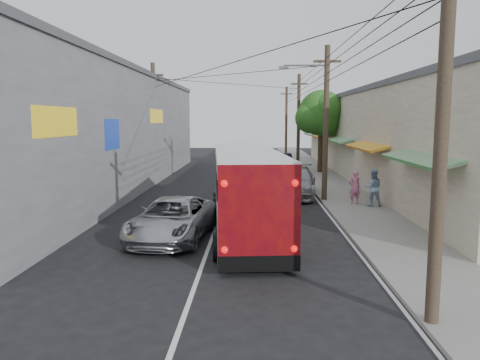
{
  "coord_description": "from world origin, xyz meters",
  "views": [
    {
      "loc": [
        1.52,
        -11.33,
        4.26
      ],
      "look_at": [
        0.89,
        9.48,
        1.58
      ],
      "focal_mm": 35.0,
      "sensor_mm": 36.0,
      "label": 1
    }
  ],
  "objects_px": {
    "parked_suv": "(295,182)",
    "pedestrian_near": "(355,187)",
    "jeepney": "(172,219)",
    "parked_car_mid": "(286,170)",
    "parked_car_far": "(282,163)",
    "pedestrian_far": "(373,188)",
    "coach_bus": "(245,189)"
  },
  "relations": [
    {
      "from": "parked_suv",
      "to": "pedestrian_near",
      "type": "xyz_separation_m",
      "value": [
        2.7,
        -3.01,
        0.13
      ]
    },
    {
      "from": "jeepney",
      "to": "parked_suv",
      "type": "bearing_deg",
      "value": 67.89
    },
    {
      "from": "parked_car_mid",
      "to": "parked_car_far",
      "type": "distance_m",
      "value": 4.94
    },
    {
      "from": "parked_suv",
      "to": "pedestrian_near",
      "type": "distance_m",
      "value": 4.04
    },
    {
      "from": "parked_car_mid",
      "to": "pedestrian_far",
      "type": "bearing_deg",
      "value": -80.33
    },
    {
      "from": "parked_car_far",
      "to": "parked_car_mid",
      "type": "bearing_deg",
      "value": -92.43
    },
    {
      "from": "pedestrian_near",
      "to": "pedestrian_far",
      "type": "xyz_separation_m",
      "value": [
        0.75,
        -0.6,
        0.07
      ]
    },
    {
      "from": "coach_bus",
      "to": "jeepney",
      "type": "bearing_deg",
      "value": -157.07
    },
    {
      "from": "jeepney",
      "to": "parked_suv",
      "type": "relative_size",
      "value": 0.94
    },
    {
      "from": "parked_car_far",
      "to": "pedestrian_far",
      "type": "bearing_deg",
      "value": -80.37
    },
    {
      "from": "parked_suv",
      "to": "pedestrian_far",
      "type": "xyz_separation_m",
      "value": [
        3.44,
        -3.61,
        0.2
      ]
    },
    {
      "from": "parked_car_mid",
      "to": "pedestrian_far",
      "type": "relative_size",
      "value": 2.29
    },
    {
      "from": "parked_car_far",
      "to": "pedestrian_far",
      "type": "height_order",
      "value": "pedestrian_far"
    },
    {
      "from": "jeepney",
      "to": "parked_car_mid",
      "type": "bearing_deg",
      "value": 79.35
    },
    {
      "from": "parked_car_mid",
      "to": "coach_bus",
      "type": "bearing_deg",
      "value": -106.77
    },
    {
      "from": "parked_suv",
      "to": "parked_car_mid",
      "type": "distance_m",
      "value": 7.57
    },
    {
      "from": "coach_bus",
      "to": "pedestrian_near",
      "type": "distance_m",
      "value": 7.53
    },
    {
      "from": "jeepney",
      "to": "parked_car_far",
      "type": "height_order",
      "value": "parked_car_far"
    },
    {
      "from": "coach_bus",
      "to": "parked_car_far",
      "type": "bearing_deg",
      "value": 77.89
    },
    {
      "from": "parked_car_far",
      "to": "pedestrian_near",
      "type": "relative_size",
      "value": 2.75
    },
    {
      "from": "jeepney",
      "to": "parked_car_far",
      "type": "bearing_deg",
      "value": 82.94
    },
    {
      "from": "jeepney",
      "to": "parked_car_far",
      "type": "xyz_separation_m",
      "value": [
        5.2,
        22.19,
        0.02
      ]
    },
    {
      "from": "jeepney",
      "to": "parked_car_mid",
      "type": "distance_m",
      "value": 18.02
    },
    {
      "from": "parked_car_mid",
      "to": "pedestrian_far",
      "type": "xyz_separation_m",
      "value": [
        3.44,
        -11.18,
        0.32
      ]
    },
    {
      "from": "parked_suv",
      "to": "parked_car_mid",
      "type": "xyz_separation_m",
      "value": [
        0.0,
        7.57,
        -0.12
      ]
    },
    {
      "from": "coach_bus",
      "to": "parked_car_mid",
      "type": "height_order",
      "value": "coach_bus"
    },
    {
      "from": "parked_car_far",
      "to": "pedestrian_far",
      "type": "xyz_separation_m",
      "value": [
        3.44,
        -16.12,
        0.26
      ]
    },
    {
      "from": "coach_bus",
      "to": "parked_car_far",
      "type": "relative_size",
      "value": 2.41
    },
    {
      "from": "coach_bus",
      "to": "parked_suv",
      "type": "distance_m",
      "value": 8.75
    },
    {
      "from": "coach_bus",
      "to": "parked_suv",
      "type": "bearing_deg",
      "value": 67.6
    },
    {
      "from": "jeepney",
      "to": "pedestrian_far",
      "type": "height_order",
      "value": "pedestrian_far"
    },
    {
      "from": "parked_car_mid",
      "to": "pedestrian_far",
      "type": "distance_m",
      "value": 11.7
    }
  ]
}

